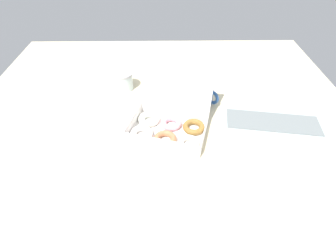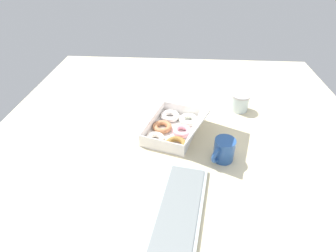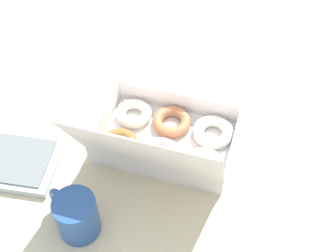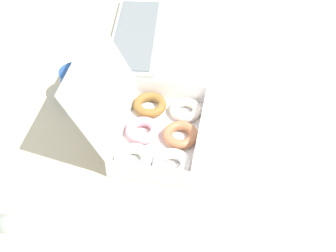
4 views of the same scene
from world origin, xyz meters
TOP-DOWN VIEW (x-y plane):
  - ground_plane at (0.00, 0.00)cm, footprint 180.00×180.00cm
  - donut_box at (2.12, -1.48)cm, footprint 37.59×36.90cm
  - keyboard at (47.36, 1.14)cm, footprint 44.06×21.53cm
  - coffee_mug at (19.74, 18.31)cm, footprint 10.84×10.19cm
  - glass_jar at (-19.86, 31.01)cm, footprint 9.57×9.57cm
  - paper_napkin at (-14.39, -27.61)cm, footprint 19.25×18.06cm

SIDE VIEW (x-z plane):
  - ground_plane at x=0.00cm, z-range -2.00..0.00cm
  - paper_napkin at x=-14.39cm, z-range 0.00..0.15cm
  - keyboard at x=47.36cm, z-range -0.04..2.16cm
  - donut_box at x=2.12cm, z-range -9.15..15.99cm
  - glass_jar at x=-19.86cm, z-range 0.05..9.17cm
  - coffee_mug at x=19.74cm, z-range 0.13..10.06cm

